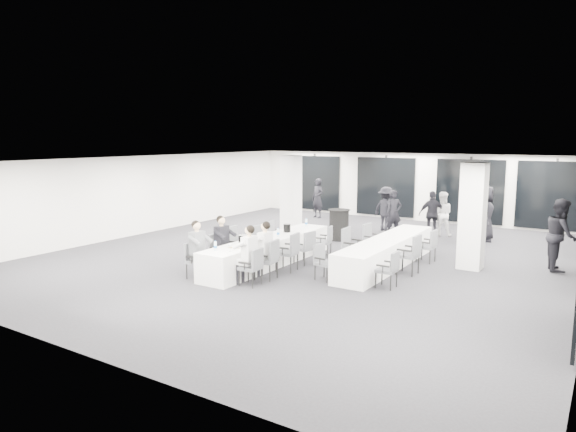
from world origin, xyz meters
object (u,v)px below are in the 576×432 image
Objects in this scene: chair_main_left_near at (194,258)px; banquet_table_side at (387,253)px; chair_main_right_near at (253,265)px; chair_main_right_second at (269,257)px; ice_bucket_far at (287,228)px; ice_bucket_near at (243,240)px; chair_main_left_far at (275,234)px; standing_guest_c at (386,206)px; standing_guest_b at (442,211)px; standing_guest_d at (432,211)px; chair_main_left_fourth at (260,239)px; chair_main_right_far at (326,239)px; chair_main_right_fourth at (306,246)px; chair_side_right_near at (390,267)px; standing_guest_e at (485,210)px; chair_main_left_mid at (236,243)px; standing_guest_a at (394,210)px; standing_guest_g at (318,196)px; chair_side_right_far at (429,244)px; cocktail_table at (339,225)px; chair_side_right_mid at (411,252)px; chair_main_right_mid at (290,250)px; chair_side_left_near at (323,259)px; standing_guest_h at (561,230)px; banquet_table_main at (269,251)px; chair_main_left_second at (219,249)px; chair_side_left_far at (371,238)px.

banquet_table_side is at bearing 126.33° from chair_main_left_near.
chair_main_right_second is (0.01, 0.65, 0.05)m from chair_main_right_near.
ice_bucket_near is at bearing -87.92° from ice_bucket_far.
standing_guest_c is at bearing 151.07° from chair_main_left_far.
standing_guest_b is 0.40m from standing_guest_d.
chair_main_right_far is (1.65, 0.98, -0.00)m from chair_main_left_fourth.
chair_main_right_fourth is 2.91m from chair_side_right_near.
standing_guest_b is 7.60× the size of ice_bucket_far.
chair_main_left_mid is at bearing 131.44° from standing_guest_e.
standing_guest_a is 4.71m from standing_guest_g.
chair_main_right_second reaches higher than chair_side_right_far.
chair_main_right_second is at bearing -2.62° from chair_main_right_near.
cocktail_table is at bearing 89.92° from ice_bucket_near.
chair_main_right_near is 0.49× the size of standing_guest_d.
chair_main_right_second is 0.97× the size of chair_side_right_mid.
chair_side_right_near is 3.87m from ice_bucket_far.
chair_side_right_near is at bearing -98.22° from chair_main_right_mid.
chair_main_right_mid is 1.13× the size of chair_main_right_far.
standing_guest_b is at bearing 72.57° from standing_guest_e.
chair_side_right_near is 7.09m from standing_guest_b.
cocktail_table reaches higher than ice_bucket_near.
chair_side_left_near is 0.49× the size of standing_guest_b.
cocktail_table reaches higher than chair_main_left_fourth.
standing_guest_h reaches higher than chair_main_left_mid.
chair_side_right_far is at bearing 46.87° from ice_bucket_near.
chair_main_left_fourth is 1.94m from chair_main_right_mid.
chair_side_right_mid is at bearing 16.69° from banquet_table_main.
chair_main_left_second is at bearing 78.42° from chair_main_right_second.
chair_main_left_near is 9.08m from standing_guest_d.
ice_bucket_near reaches higher than ice_bucket_far.
ice_bucket_near reaches higher than chair_main_right_second.
ice_bucket_far is (-2.80, -5.73, -0.02)m from standing_guest_b.
chair_side_left_far is 3.24m from chair_side_right_near.
chair_side_left_near is (-0.83, -2.06, 0.12)m from banquet_table_side.
standing_guest_a is at bearing 142.29° from chair_main_left_far.
chair_side_right_near is at bearing 162.17° from standing_guest_e.
standing_guest_e reaches higher than cocktail_table.
chair_main_left_second is 1.09× the size of chair_side_left_near.
standing_guest_g is at bearing 54.21° from chair_side_right_far.
ice_bucket_far is (0.79, 3.03, 0.36)m from chair_main_left_near.
chair_side_right_near is 5.03m from standing_guest_h.
chair_main_left_second is 4.50m from chair_side_left_far.
chair_main_left_mid is 2.23m from chair_main_right_near.
standing_guest_g is (-5.71, 6.43, 0.59)m from banquet_table_side.
standing_guest_g is at bearing -1.16° from standing_guest_c.
standing_guest_d is (1.82, -0.26, -0.02)m from standing_guest_c.
ice_bucket_near is (-0.79, -1.78, 0.36)m from chair_main_right_fourth.
chair_main_right_mid is 0.98× the size of chair_side_right_mid.
chair_side_left_near is 6.89m from standing_guest_d.
chair_main_left_fourth is at bearing 32.66° from chair_main_right_second.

